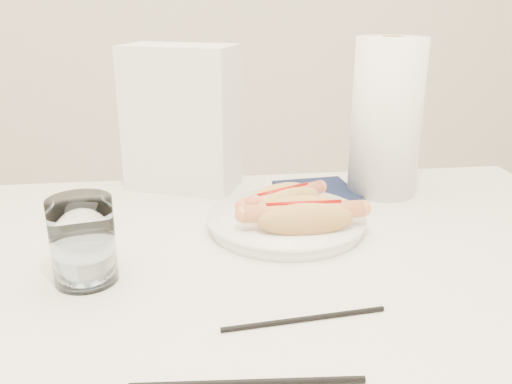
{
  "coord_description": "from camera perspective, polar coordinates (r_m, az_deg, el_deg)",
  "views": [
    {
      "loc": [
        -0.05,
        -0.65,
        1.09
      ],
      "look_at": [
        0.04,
        0.11,
        0.82
      ],
      "focal_mm": 38.25,
      "sensor_mm": 36.0,
      "label": 1
    }
  ],
  "objects": [
    {
      "name": "water_glass",
      "position": [
        0.72,
        -17.65,
        -4.88
      ],
      "size": [
        0.08,
        0.08,
        0.11
      ],
      "primitive_type": "cylinder",
      "color": "silver",
      "rests_on": "table"
    },
    {
      "name": "navy_napkin",
      "position": [
        1.01,
        6.34,
        0.07
      ],
      "size": [
        0.15,
        0.15,
        0.01
      ],
      "primitive_type": "cube",
      "rotation": [
        0.0,
        0.0,
        0.09
      ],
      "color": "#101934",
      "rests_on": "table"
    },
    {
      "name": "table",
      "position": [
        0.76,
        -2.08,
        -12.07
      ],
      "size": [
        1.2,
        0.8,
        0.75
      ],
      "color": "silver",
      "rests_on": "ground"
    },
    {
      "name": "plate",
      "position": [
        0.85,
        3.17,
        -3.21
      ],
      "size": [
        0.32,
        0.32,
        0.02
      ],
      "primitive_type": "cylinder",
      "rotation": [
        0.0,
        0.0,
        -0.43
      ],
      "color": "white",
      "rests_on": "table"
    },
    {
      "name": "hotdog_right",
      "position": [
        0.8,
        4.99,
        -2.52
      ],
      "size": [
        0.18,
        0.07,
        0.05
      ],
      "rotation": [
        0.0,
        0.0,
        0.0
      ],
      "color": "tan",
      "rests_on": "plate"
    },
    {
      "name": "chopstick_far",
      "position": [
        0.63,
        5.1,
        -13.08
      ],
      "size": [
        0.19,
        0.03,
        0.01
      ],
      "primitive_type": "cylinder",
      "rotation": [
        0.0,
        1.57,
        0.1
      ],
      "color": "black",
      "rests_on": "table"
    },
    {
      "name": "napkin_box",
      "position": [
        1.02,
        -7.78,
        7.62
      ],
      "size": [
        0.22,
        0.18,
        0.26
      ],
      "primitive_type": "cube",
      "rotation": [
        0.0,
        0.0,
        -0.41
      ],
      "color": "silver",
      "rests_on": "table"
    },
    {
      "name": "chopstick_near",
      "position": [
        0.54,
        -0.85,
        -19.34
      ],
      "size": [
        0.22,
        0.02,
        0.01
      ],
      "primitive_type": "cylinder",
      "rotation": [
        0.0,
        1.57,
        -0.08
      ],
      "color": "black",
      "rests_on": "table"
    },
    {
      "name": "paper_towel_roll",
      "position": [
        1.01,
        13.47,
        7.57
      ],
      "size": [
        0.13,
        0.13,
        0.28
      ],
      "primitive_type": "cylinder",
      "rotation": [
        0.0,
        0.0,
        0.02
      ],
      "color": "white",
      "rests_on": "table"
    },
    {
      "name": "hotdog_left",
      "position": [
        0.86,
        2.83,
        -0.83
      ],
      "size": [
        0.15,
        0.11,
        0.04
      ],
      "rotation": [
        0.0,
        0.0,
        0.48
      ],
      "color": "tan",
      "rests_on": "plate"
    }
  ]
}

